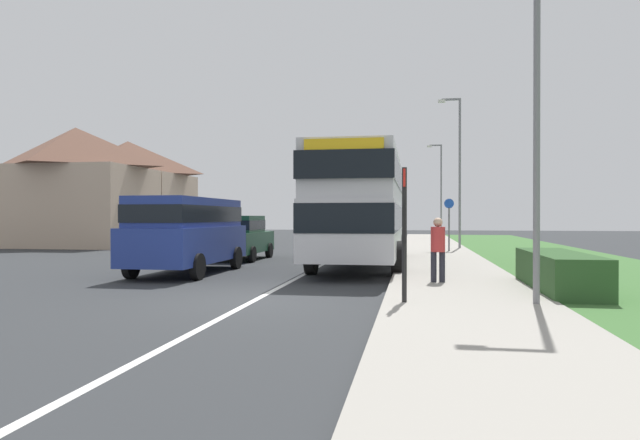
{
  "coord_description": "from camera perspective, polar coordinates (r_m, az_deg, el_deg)",
  "views": [
    {
      "loc": [
        3.18,
        -10.91,
        1.69
      ],
      "look_at": [
        0.58,
        4.44,
        1.6
      ],
      "focal_mm": 31.27,
      "sensor_mm": 36.0,
      "label": 1
    }
  ],
  "objects": [
    {
      "name": "ground_plane",
      "position": [
        11.48,
        -6.62,
        -8.14
      ],
      "size": [
        120.0,
        120.0,
        0.0
      ],
      "primitive_type": "plane",
      "color": "#2D3033"
    },
    {
      "name": "lane_marking_centre",
      "position": [
        19.25,
        0.07,
        -4.69
      ],
      "size": [
        0.14,
        60.0,
        0.01
      ],
      "primitive_type": "cube",
      "color": "silver",
      "rests_on": "ground_plane"
    },
    {
      "name": "pavement_near_side",
      "position": [
        17.02,
        13.07,
        -5.17
      ],
      "size": [
        3.2,
        68.0,
        0.12
      ],
      "primitive_type": "cube",
      "color": "#9E998E",
      "rests_on": "ground_plane"
    },
    {
      "name": "grass_verge_seaward",
      "position": [
        17.8,
        27.07,
        -5.02
      ],
      "size": [
        6.0,
        68.0,
        0.08
      ],
      "primitive_type": "cube",
      "color": "#3D6B33",
      "rests_on": "ground_plane"
    },
    {
      "name": "roadside_hedge",
      "position": [
        13.34,
        23.2,
        -5.03
      ],
      "size": [
        1.1,
        4.05,
        0.9
      ],
      "primitive_type": "cube",
      "color": "#2D5128",
      "rests_on": "ground_plane"
    },
    {
      "name": "double_decker_bus",
      "position": [
        19.07,
        4.4,
        1.69
      ],
      "size": [
        2.8,
        10.64,
        3.7
      ],
      "color": "#BCBCC1",
      "rests_on": "ground_plane"
    },
    {
      "name": "parked_van_blue",
      "position": [
        17.04,
        -13.35,
        -0.89
      ],
      "size": [
        2.11,
        5.26,
        2.24
      ],
      "color": "navy",
      "rests_on": "ground_plane"
    },
    {
      "name": "parked_car_dark_green",
      "position": [
        22.09,
        -8.23,
        -1.61
      ],
      "size": [
        1.9,
        4.01,
        1.73
      ],
      "color": "#19472D",
      "rests_on": "ground_plane"
    },
    {
      "name": "pedestrian_at_stop",
      "position": [
        13.66,
        11.98,
        -2.68
      ],
      "size": [
        0.34,
        0.34,
        1.67
      ],
      "color": "#23232D",
      "rests_on": "ground_plane"
    },
    {
      "name": "bus_stop_sign",
      "position": [
        10.36,
        8.63,
        -0.5
      ],
      "size": [
        0.09,
        0.52,
        2.6
      ],
      "color": "black",
      "rests_on": "ground_plane"
    },
    {
      "name": "cycle_route_sign",
      "position": [
        26.24,
        13.07,
        -0.25
      ],
      "size": [
        0.44,
        0.08,
        2.52
      ],
      "color": "slate",
      "rests_on": "ground_plane"
    },
    {
      "name": "street_lamp_near",
      "position": [
        11.05,
        20.74,
        12.54
      ],
      "size": [
        1.14,
        0.2,
        6.98
      ],
      "color": "slate",
      "rests_on": "ground_plane"
    },
    {
      "name": "street_lamp_mid",
      "position": [
        29.07,
        13.91,
        5.65
      ],
      "size": [
        1.14,
        0.2,
        7.67
      ],
      "color": "slate",
      "rests_on": "ground_plane"
    },
    {
      "name": "street_lamp_far",
      "position": [
        44.29,
        12.16,
        3.57
      ],
      "size": [
        1.14,
        0.2,
        7.3
      ],
      "color": "slate",
      "rests_on": "ground_plane"
    },
    {
      "name": "house_terrace_far_side",
      "position": [
        37.23,
        -21.26,
        2.94
      ],
      "size": [
        7.68,
        11.62,
        6.79
      ],
      "color": "#C1A88E",
      "rests_on": "ground_plane"
    }
  ]
}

